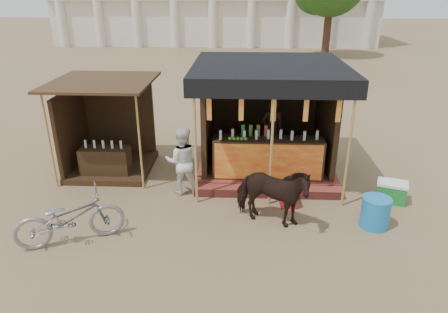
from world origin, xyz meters
TOP-DOWN VIEW (x-y plane):
  - ground at (0.00, 0.00)m, footprint 120.00×120.00m
  - main_stall at (1.01, 3.36)m, footprint 3.60×3.61m
  - secondary_stall at (-3.17, 3.24)m, footprint 2.40×2.40m
  - cow at (0.97, 0.73)m, footprint 1.71×1.19m
  - motorbike at (-2.77, -0.05)m, footprint 2.07×1.41m
  - bystander at (-0.96, 2.00)m, footprint 0.82×0.66m
  - blue_barrel at (3.05, 0.74)m, footprint 0.56×0.56m
  - red_crate at (1.42, 1.50)m, footprint 0.38×0.39m
  - cooler at (3.74, 1.82)m, footprint 0.75×0.63m

SIDE VIEW (x-z plane):
  - ground at x=0.00m, z-range 0.00..0.00m
  - red_crate at x=1.42m, z-range 0.00..0.34m
  - cooler at x=3.74m, z-range 0.00..0.46m
  - blue_barrel at x=3.05m, z-range 0.00..0.63m
  - motorbike at x=-2.77m, z-range 0.00..1.03m
  - cow at x=0.97m, z-range 0.00..1.32m
  - bystander at x=-0.96m, z-range 0.00..1.60m
  - secondary_stall at x=-3.17m, z-range -0.34..2.04m
  - main_stall at x=1.01m, z-range -0.37..2.41m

